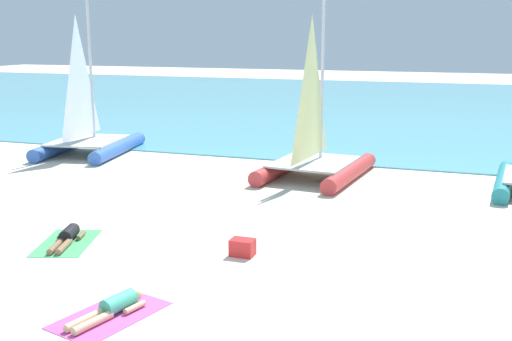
# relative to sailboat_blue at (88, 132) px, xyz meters

# --- Properties ---
(ground_plane) EXTENTS (120.00, 120.00, 0.00)m
(ground_plane) POSITION_rel_sailboat_blue_xyz_m (8.95, -1.51, -0.88)
(ground_plane) COLOR beige
(ocean_water) EXTENTS (120.00, 40.00, 0.05)m
(ocean_water) POSITION_rel_sailboat_blue_xyz_m (8.95, 21.15, -0.85)
(ocean_water) COLOR #5BB2C1
(ocean_water) RESTS_ON ground
(sailboat_blue) EXTENTS (3.58, 4.92, 5.89)m
(sailboat_blue) POSITION_rel_sailboat_blue_xyz_m (0.00, 0.00, 0.00)
(sailboat_blue) COLOR blue
(sailboat_blue) RESTS_ON ground
(sailboat_red) EXTENTS (3.26, 4.70, 5.79)m
(sailboat_red) POSITION_rel_sailboat_blue_xyz_m (9.30, -1.06, -0.01)
(sailboat_red) COLOR #CC3838
(sailboat_red) RESTS_ON ground
(towel_center_left) EXTENTS (1.63, 2.14, 0.01)m
(towel_center_left) POSITION_rel_sailboat_blue_xyz_m (5.64, -9.23, -0.87)
(towel_center_left) COLOR #4CB266
(towel_center_left) RESTS_ON ground
(sunbather_center_left) EXTENTS (0.84, 1.54, 0.30)m
(sunbather_center_left) POSITION_rel_sailboat_blue_xyz_m (5.62, -9.16, -0.75)
(sunbather_center_left) COLOR black
(sunbather_center_left) RESTS_ON towel_center_left
(towel_center_right) EXTENTS (1.55, 2.12, 0.01)m
(towel_center_right) POSITION_rel_sailboat_blue_xyz_m (8.57, -12.10, -0.87)
(towel_center_right) COLOR #D84C99
(towel_center_right) RESTS_ON ground
(sunbather_center_right) EXTENTS (0.78, 1.55, 0.30)m
(sunbather_center_right) POSITION_rel_sailboat_blue_xyz_m (8.59, -12.03, -0.75)
(sunbather_center_right) COLOR #3FB28C
(sunbather_center_right) RESTS_ON towel_center_right
(cooler_box) EXTENTS (0.50, 0.36, 0.36)m
(cooler_box) POSITION_rel_sailboat_blue_xyz_m (9.65, -8.67, -0.70)
(cooler_box) COLOR red
(cooler_box) RESTS_ON ground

